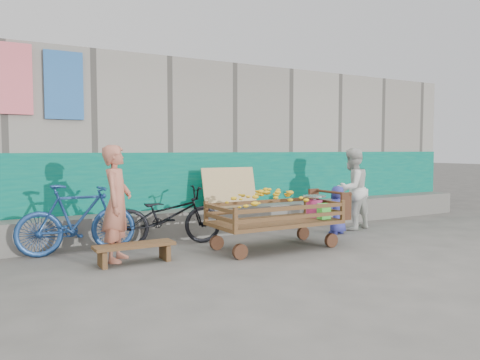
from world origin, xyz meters
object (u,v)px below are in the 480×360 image
banana_cart (273,209)px  woman (352,189)px  child (337,210)px  bicycle_blue (77,219)px  bicycle_dark (167,216)px  vendor_man (117,203)px  bench (135,249)px

banana_cart → woman: size_ratio=1.39×
child → bicycle_blue: 4.24m
banana_cart → bicycle_dark: (-1.25, 1.01, -0.15)m
bicycle_blue → vendor_man: bearing=-149.9°
vendor_man → banana_cart: bearing=-69.0°
vendor_man → bicycle_blue: size_ratio=0.93×
bench → vendor_man: 0.64m
bench → vendor_man: size_ratio=0.67×
banana_cart → bicycle_blue: bicycle_blue is taller
vendor_man → bicycle_dark: (0.92, 0.62, -0.31)m
vendor_man → woman: vendor_man is taller
banana_cart → vendor_man: vendor_man is taller
bench → bicycle_blue: size_ratio=0.63×
bench → bicycle_dark: (0.77, 0.87, 0.26)m
banana_cart → bicycle_blue: (-2.54, 1.07, -0.10)m
woman → child: (-0.51, -0.20, -0.33)m
vendor_man → child: 3.84m
bicycle_dark → bicycle_blue: size_ratio=1.04×
woman → banana_cart: bearing=8.1°
bicycle_dark → bicycle_blue: (-1.29, 0.05, 0.04)m
bench → woman: size_ratio=0.69×
woman → bicycle_blue: woman is taller
banana_cart → vendor_man: size_ratio=1.35×
woman → bicycle_blue: (-4.71, 0.39, -0.25)m
banana_cart → bicycle_dark: size_ratio=1.21×
banana_cart → child: bearing=16.3°
bicycle_dark → bicycle_blue: bicycle_blue is taller
vendor_man → woman: bearing=-54.9°
child → bench: bearing=-3.2°
child → bicycle_blue: bearing=-16.5°
bicycle_blue → woman: bearing=-94.0°
vendor_man → bicycle_dark: 1.15m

